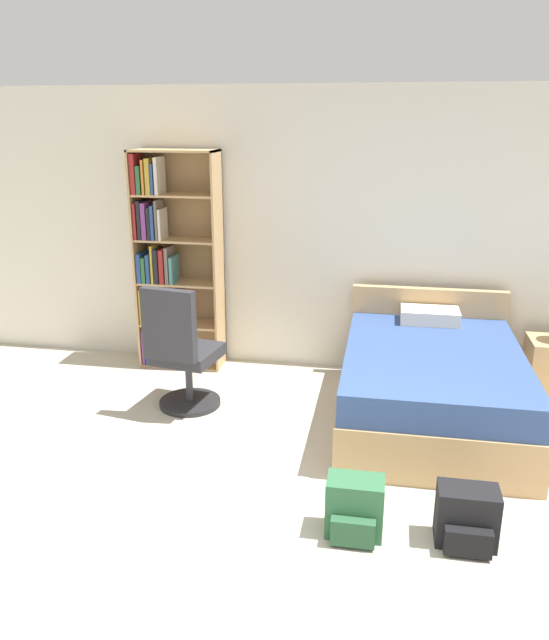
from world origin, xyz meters
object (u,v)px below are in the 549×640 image
at_px(bed, 431,383).
at_px(backpack_green, 355,509).
at_px(office_chair, 182,354).
at_px(backpack_black, 467,518).
at_px(bookshelf, 168,263).

xyz_separation_m(bed, backpack_green, (-0.51, -1.57, -0.15)).
bearing_deg(backpack_green, bed, 72.14).
xyz_separation_m(office_chair, backpack_black, (2.11, -1.36, -0.33)).
bearing_deg(backpack_green, backpack_black, 2.55).
relative_size(bookshelf, bed, 1.06).
distance_m(bed, backpack_green, 1.66).
relative_size(office_chair, backpack_black, 3.16).
xyz_separation_m(bookshelf, backpack_black, (2.55, -2.34, -0.84)).
relative_size(bed, backpack_green, 5.50).
relative_size(bookshelf, backpack_green, 5.83).
bearing_deg(backpack_green, bookshelf, 129.10).
bearing_deg(bed, office_chair, -174.64).
height_order(bookshelf, backpack_black, bookshelf).
bearing_deg(bookshelf, backpack_green, -50.90).
distance_m(office_chair, backpack_green, 2.06).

